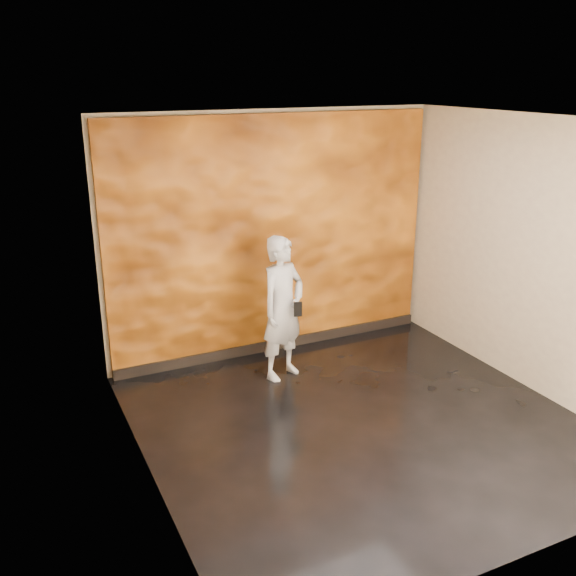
{
  "coord_description": "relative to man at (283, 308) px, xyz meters",
  "views": [
    {
      "loc": [
        -2.94,
        -4.54,
        3.18
      ],
      "look_at": [
        -0.29,
        1.0,
        1.1
      ],
      "focal_mm": 40.0,
      "sensor_mm": 36.0,
      "label": 1
    }
  ],
  "objects": [
    {
      "name": "feature_wall",
      "position": [
        0.23,
        0.71,
        0.59
      ],
      "size": [
        3.9,
        0.06,
        2.75
      ],
      "primitive_type": "cube",
      "color": "orange",
      "rests_on": "ground"
    },
    {
      "name": "man",
      "position": [
        0.0,
        0.0,
        0.0
      ],
      "size": [
        0.67,
        0.56,
        1.57
      ],
      "primitive_type": "imported",
      "rotation": [
        0.0,
        0.0,
        0.39
      ],
      "color": "#999DA9",
      "rests_on": "ground"
    },
    {
      "name": "baseboard",
      "position": [
        0.23,
        0.67,
        -0.73
      ],
      "size": [
        3.9,
        0.04,
        0.12
      ],
      "primitive_type": "cube",
      "color": "black",
      "rests_on": "ground"
    },
    {
      "name": "phone",
      "position": [
        0.07,
        -0.22,
        0.05
      ],
      "size": [
        0.09,
        0.04,
        0.16
      ],
      "primitive_type": "cube",
      "rotation": [
        0.0,
        0.0,
        -0.23
      ],
      "color": "black",
      "rests_on": "man"
    },
    {
      "name": "room",
      "position": [
        0.23,
        -1.25,
        0.61
      ],
      "size": [
        4.02,
        4.02,
        2.81
      ],
      "color": "black",
      "rests_on": "ground"
    }
  ]
}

